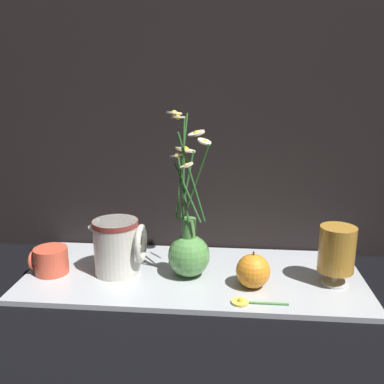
% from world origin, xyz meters
% --- Properties ---
extents(ground_plane, '(6.00, 6.00, 0.00)m').
position_xyz_m(ground_plane, '(0.00, 0.00, 0.00)').
color(ground_plane, black).
extents(shelf, '(0.80, 0.34, 0.01)m').
position_xyz_m(shelf, '(0.00, 0.00, 0.01)').
color(shelf, '#B2B7BC').
rests_on(shelf, ground_plane).
extents(backdrop_wall, '(1.30, 0.02, 1.10)m').
position_xyz_m(backdrop_wall, '(0.00, 0.18, 0.55)').
color(backdrop_wall, black).
rests_on(backdrop_wall, ground_plane).
extents(vase_with_flowers, '(0.11, 0.16, 0.39)m').
position_xyz_m(vase_with_flowers, '(-0.01, -0.01, 0.08)').
color(vase_with_flowers, '#59994C').
rests_on(vase_with_flowers, shelf).
extents(yellow_mug, '(0.09, 0.08, 0.06)m').
position_xyz_m(yellow_mug, '(-0.34, -0.03, 0.04)').
color(yellow_mug, '#DB5138').
rests_on(yellow_mug, shelf).
extents(ceramic_pitcher, '(0.13, 0.11, 0.14)m').
position_xyz_m(ceramic_pitcher, '(-0.18, -0.01, 0.08)').
color(ceramic_pitcher, beige).
rests_on(ceramic_pitcher, shelf).
extents(tea_glass, '(0.08, 0.08, 0.14)m').
position_xyz_m(tea_glass, '(0.32, -0.02, 0.09)').
color(tea_glass, silver).
rests_on(tea_glass, shelf).
extents(orange_fruit, '(0.08, 0.08, 0.08)m').
position_xyz_m(orange_fruit, '(0.14, -0.06, 0.05)').
color(orange_fruit, orange).
rests_on(orange_fruit, shelf).
extents(loose_daisy, '(0.12, 0.04, 0.01)m').
position_xyz_m(loose_daisy, '(0.12, -0.13, 0.02)').
color(loose_daisy, '#4C8E3D').
rests_on(loose_daisy, shelf).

